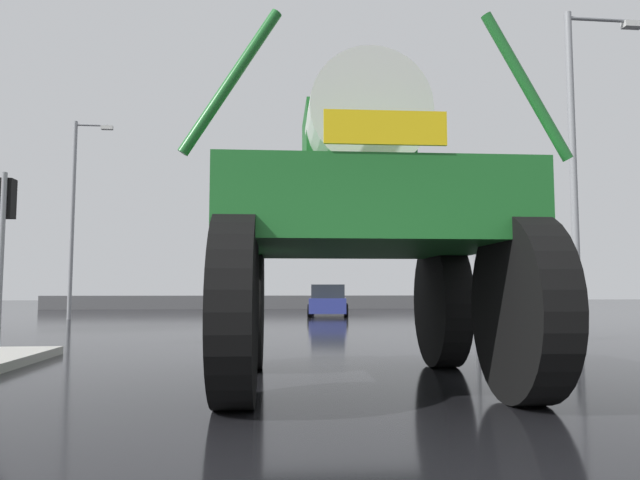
% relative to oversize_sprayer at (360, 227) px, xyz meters
% --- Properties ---
extents(ground_plane, '(120.00, 120.00, 0.00)m').
position_rel_oversize_sprayer_xyz_m(ground_plane, '(-0.72, 13.19, -2.09)').
color(ground_plane, black).
extents(oversize_sprayer, '(4.28, 5.37, 4.30)m').
position_rel_oversize_sprayer_xyz_m(oversize_sprayer, '(0.00, 0.00, 0.00)').
color(oversize_sprayer, black).
rests_on(oversize_sprayer, ground).
extents(sedan_ahead, '(2.31, 4.29, 1.52)m').
position_rel_oversize_sprayer_xyz_m(sedan_ahead, '(2.04, 21.01, -1.37)').
color(sedan_ahead, navy).
rests_on(sedan_ahead, ground).
extents(traffic_signal_near_left, '(0.24, 0.54, 3.68)m').
position_rel_oversize_sprayer_xyz_m(traffic_signal_near_left, '(-6.63, 5.12, 0.60)').
color(traffic_signal_near_left, gray).
rests_on(traffic_signal_near_left, ground).
extents(traffic_signal_near_right, '(0.24, 0.54, 4.06)m').
position_rel_oversize_sprayer_xyz_m(traffic_signal_near_right, '(3.47, 5.12, 0.87)').
color(traffic_signal_near_right, gray).
rests_on(traffic_signal_near_right, ground).
extents(traffic_signal_far_left, '(0.24, 0.55, 3.38)m').
position_rel_oversize_sprayer_xyz_m(traffic_signal_far_left, '(-1.36, 21.64, 0.37)').
color(traffic_signal_far_left, gray).
rests_on(traffic_signal_far_left, ground).
extents(streetlight_near_right, '(2.11, 0.24, 8.40)m').
position_rel_oversize_sprayer_xyz_m(streetlight_near_right, '(6.71, 6.24, 2.59)').
color(streetlight_near_right, gray).
rests_on(streetlight_near_right, ground).
extents(streetlight_far_left, '(1.69, 0.24, 8.68)m').
position_rel_oversize_sprayer_xyz_m(streetlight_far_left, '(-9.33, 18.90, 2.69)').
color(streetlight_far_left, gray).
rests_on(streetlight_far_left, ground).
extents(roadside_barrier, '(29.75, 0.24, 0.90)m').
position_rel_oversize_sprayer_xyz_m(roadside_barrier, '(-0.72, 32.96, -1.64)').
color(roadside_barrier, '#59595B').
rests_on(roadside_barrier, ground).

